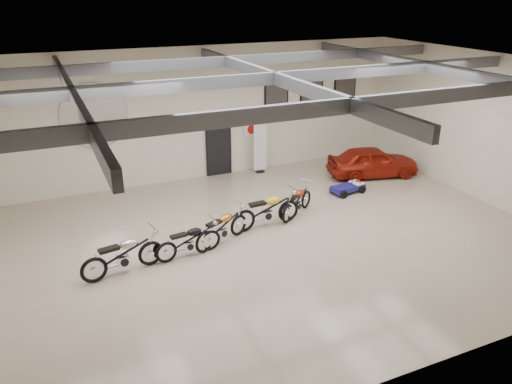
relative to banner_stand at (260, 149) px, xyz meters
name	(u,v)px	position (x,y,z in m)	size (l,w,h in m)	color
floor	(272,240)	(-2.09, -5.50, -1.00)	(16.00, 12.00, 0.01)	tan
ceiling	(275,68)	(-2.09, -5.50, 4.00)	(16.00, 12.00, 0.01)	slate
back_wall	(205,114)	(-2.09, 0.50, 1.50)	(16.00, 0.02, 5.00)	beige
right_wall	(487,129)	(5.91, -5.50, 1.50)	(0.02, 12.00, 5.00)	beige
ceiling_beams	(275,78)	(-2.09, -5.50, 3.75)	(15.80, 11.80, 0.32)	#5B5D63
door	(219,149)	(-1.59, 0.45, 0.05)	(0.92, 0.08, 2.10)	black
logo_plaque	(94,117)	(-6.09, 0.45, 1.80)	(2.30, 0.06, 1.16)	silver
poster_left	(276,92)	(0.91, 0.46, 2.10)	(1.05, 0.08, 1.35)	black
poster_mid	(312,89)	(2.51, 0.46, 2.10)	(1.05, 0.08, 1.35)	black
poster_right	(345,86)	(4.11, 0.46, 2.10)	(1.05, 0.08, 1.35)	black
oil_sign	(251,129)	(-0.19, 0.45, 0.70)	(0.72, 0.10, 0.72)	white
banner_stand	(260,149)	(0.00, 0.00, 0.00)	(0.54, 0.22, 2.00)	white
motorcycle_silver	(122,254)	(-6.43, -5.56, -0.43)	(2.17, 0.67, 1.13)	silver
motorcycle_black	(189,240)	(-4.61, -5.38, -0.51)	(1.90, 0.59, 0.99)	silver
motorcycle_gold	(222,227)	(-3.51, -5.05, -0.47)	(2.02, 0.63, 1.05)	silver
motorcycle_yellow	(267,209)	(-1.84, -4.56, -0.42)	(2.22, 0.69, 1.15)	silver
motorcycle_red	(297,201)	(-0.59, -4.21, -0.50)	(1.91, 0.59, 0.99)	silver
go_kart	(351,185)	(2.12, -3.28, -0.72)	(1.57, 0.71, 0.57)	navy
vintage_car	(373,162)	(3.86, -2.18, -0.40)	(3.51, 1.42, 1.20)	maroon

